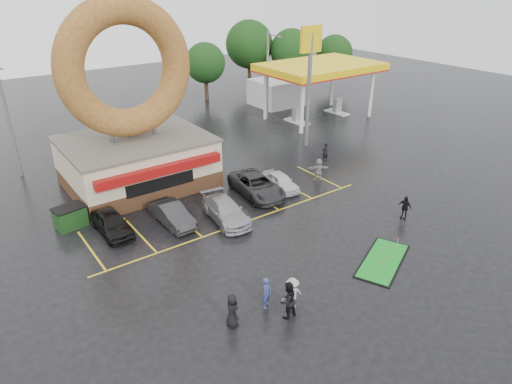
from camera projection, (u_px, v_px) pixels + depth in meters
ground at (275, 246)px, 27.00m from camera, size 120.00×120.00×0.00m
donut_shop at (133, 128)px, 32.94m from camera, size 10.20×8.70×13.50m
gas_station at (301, 79)px, 51.18m from camera, size 12.30×13.65×5.90m
shell_sign at (310, 65)px, 39.37m from camera, size 2.20×0.36×10.60m
streetlight_left at (8, 117)px, 34.18m from camera, size 0.40×2.21×9.00m
streetlight_mid at (171, 89)px, 42.27m from camera, size 0.40×2.21×9.00m
streetlight_right at (268, 72)px, 49.32m from camera, size 0.40×2.21×9.00m
tree_far_a at (291, 51)px, 60.30m from camera, size 5.60×5.60×8.00m
tree_far_b at (334, 53)px, 62.28m from camera, size 4.90×4.90×7.00m
tree_far_c at (249, 44)px, 60.83m from camera, size 6.30×6.30×9.00m
tree_far_d at (205, 63)px, 55.73m from camera, size 4.90×4.90×7.00m
car_black at (112, 223)px, 28.10m from camera, size 1.72×4.13×1.40m
car_dgrey at (172, 214)px, 29.12m from camera, size 1.59×4.17×1.36m
car_silver at (226, 211)px, 29.52m from camera, size 2.49×4.89×1.36m
car_grey at (256, 185)px, 32.90m from camera, size 2.99×5.54×1.47m
car_white at (281, 181)px, 33.83m from camera, size 1.78×3.71×1.22m
person_blue at (267, 293)px, 21.79m from camera, size 0.72×0.63×1.65m
person_blackjkt at (288, 300)px, 21.10m from camera, size 0.96×0.76×1.91m
person_hoodie at (292, 294)px, 21.67m from camera, size 1.16×0.74×1.72m
person_bystander at (232, 310)px, 20.63m from camera, size 0.59×0.85×1.68m
person_cameraman at (405, 207)px, 29.69m from camera, size 0.56×1.00×1.61m
person_walker_near at (318, 170)px, 35.11m from camera, size 1.70×1.29×1.79m
person_walker_far at (325, 152)px, 38.65m from camera, size 0.63×0.43×1.67m
dumpster at (70, 218)px, 28.79m from camera, size 1.97×1.47×1.30m
putting_green at (383, 261)px, 25.57m from camera, size 5.02×3.73×0.58m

